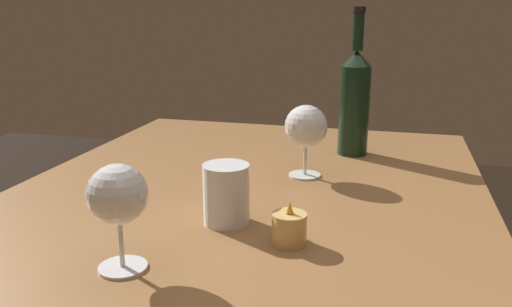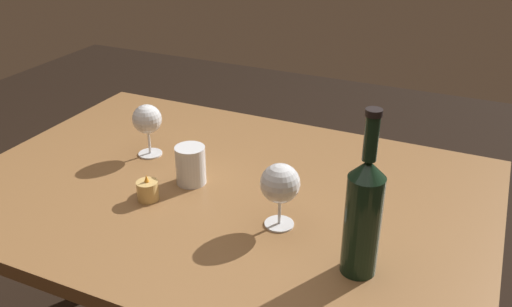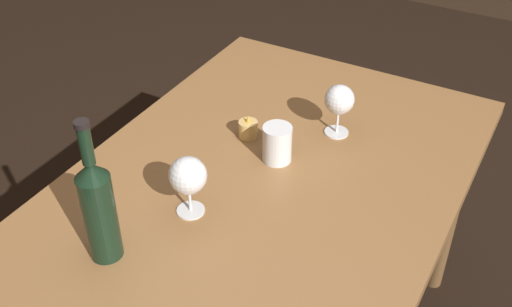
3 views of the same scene
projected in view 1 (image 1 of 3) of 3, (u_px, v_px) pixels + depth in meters
dining_table at (236, 250)px, 0.96m from camera, size 1.30×0.90×0.74m
wine_glass_left at (118, 197)px, 0.68m from camera, size 0.08×0.08×0.15m
wine_glass_right at (306, 128)px, 1.07m from camera, size 0.09×0.09×0.15m
wine_bottle at (355, 100)px, 1.23m from camera, size 0.07×0.07×0.34m
water_tumbler at (226, 197)px, 0.85m from camera, size 0.08×0.08×0.10m
votive_candle at (289, 229)px, 0.78m from camera, size 0.05×0.05×0.07m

